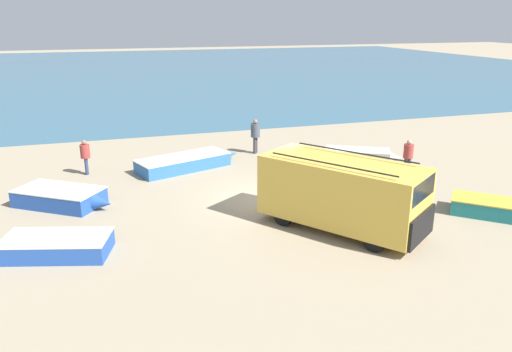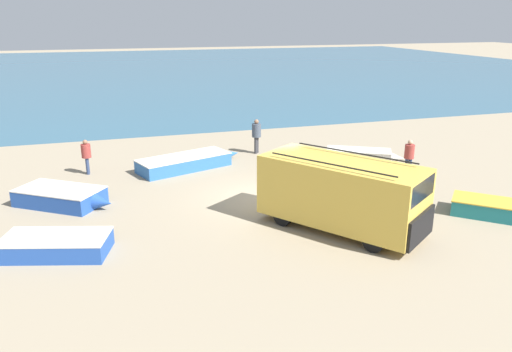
{
  "view_description": "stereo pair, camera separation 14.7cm",
  "coord_description": "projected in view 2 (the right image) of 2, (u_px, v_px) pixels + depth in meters",
  "views": [
    {
      "loc": [
        -5.86,
        -17.59,
        6.87
      ],
      "look_at": [
        -0.32,
        -0.17,
        1.0
      ],
      "focal_mm": 35.0,
      "sensor_mm": 36.0,
      "label": 1
    },
    {
      "loc": [
        -5.72,
        -17.63,
        6.87
      ],
      "look_at": [
        -0.32,
        -0.17,
        1.0
      ],
      "focal_mm": 35.0,
      "sensor_mm": 36.0,
      "label": 2
    }
  ],
  "objects": [
    {
      "name": "fisherman_0",
      "position": [
        256.0,
        133.0,
        25.91
      ],
      "size": [
        0.47,
        0.47,
        1.8
      ],
      "rotation": [
        0.0,
        0.0,
        2.46
      ],
      "color": "#38383D",
      "rests_on": "ground_plane"
    },
    {
      "name": "ground_plane",
      "position": [
        262.0,
        198.0,
        19.75
      ],
      "size": [
        200.0,
        200.0,
        0.0
      ],
      "primitive_type": "plane",
      "color": "gray"
    },
    {
      "name": "fisherman_2",
      "position": [
        409.0,
        154.0,
        22.3
      ],
      "size": [
        0.43,
        0.43,
        1.64
      ],
      "rotation": [
        0.0,
        0.0,
        1.33
      ],
      "color": "navy",
      "rests_on": "ground_plane"
    },
    {
      "name": "sea_water",
      "position": [
        144.0,
        70.0,
        67.05
      ],
      "size": [
        120.0,
        80.0,
        0.01
      ],
      "primitive_type": "cube",
      "color": "#33607A",
      "rests_on": "ground_plane"
    },
    {
      "name": "fisherman_1",
      "position": [
        86.0,
        154.0,
        22.49
      ],
      "size": [
        0.42,
        0.42,
        1.6
      ],
      "rotation": [
        0.0,
        0.0,
        3.12
      ],
      "color": "navy",
      "rests_on": "ground_plane"
    },
    {
      "name": "fishing_rowboat_0",
      "position": [
        362.0,
        156.0,
        24.49
      ],
      "size": [
        3.72,
        2.62,
        0.64
      ],
      "rotation": [
        0.0,
        0.0,
        5.77
      ],
      "color": "#ADA89E",
      "rests_on": "ground_plane"
    },
    {
      "name": "parked_van",
      "position": [
        342.0,
        192.0,
        16.54
      ],
      "size": [
        4.9,
        5.69,
        2.49
      ],
      "rotation": [
        0.0,
        0.0,
        5.33
      ],
      "color": "gold",
      "rests_on": "ground_plane"
    },
    {
      "name": "fishing_rowboat_1",
      "position": [
        187.0,
        162.0,
        23.51
      ],
      "size": [
        5.33,
        2.97,
        0.62
      ],
      "rotation": [
        0.0,
        0.0,
        0.34
      ],
      "color": "#2D66AD",
      "rests_on": "ground_plane"
    },
    {
      "name": "fishing_rowboat_2",
      "position": [
        63.0,
        197.0,
        18.94
      ],
      "size": [
        3.8,
        3.22,
        0.64
      ],
      "rotation": [
        0.0,
        0.0,
        5.66
      ],
      "color": "#234CA3",
      "rests_on": "ground_plane"
    },
    {
      "name": "fishing_rowboat_4",
      "position": [
        52.0,
        245.0,
        15.02
      ],
      "size": [
        3.93,
        2.32,
        0.58
      ],
      "rotation": [
        0.0,
        0.0,
        2.86
      ],
      "color": "#234CA3",
      "rests_on": "ground_plane"
    }
  ]
}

